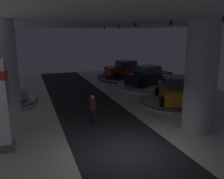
# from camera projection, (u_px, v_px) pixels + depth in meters

# --- Properties ---
(ground) EXTENTS (24.00, 44.00, 0.06)m
(ground) POSITION_uv_depth(u_px,v_px,m) (127.00, 153.00, 10.05)
(ground) COLOR silver
(ceiling_with_spotlights) EXTENTS (24.00, 44.00, 0.39)m
(ceiling_with_spotlights) POSITION_uv_depth(u_px,v_px,m) (130.00, 13.00, 8.78)
(ceiling_with_spotlights) COLOR silver
(column_left) EXTENTS (1.44, 1.44, 5.50)m
(column_left) POSITION_uv_depth(u_px,v_px,m) (3.00, 78.00, 11.45)
(column_left) COLOR silver
(column_left) RESTS_ON ground
(column_right) EXTENTS (1.55, 1.55, 5.50)m
(column_right) POSITION_uv_depth(u_px,v_px,m) (201.00, 77.00, 11.81)
(column_right) COLOR #ADADB2
(column_right) RESTS_ON ground
(display_platform_far_right) EXTENTS (5.88, 5.88, 0.32)m
(display_platform_far_right) POSITION_uv_depth(u_px,v_px,m) (148.00, 86.00, 21.90)
(display_platform_far_right) COLOR silver
(display_platform_far_right) RESTS_ON ground
(display_car_far_right) EXTENTS (4.51, 3.02, 1.71)m
(display_car_far_right) POSITION_uv_depth(u_px,v_px,m) (148.00, 76.00, 21.67)
(display_car_far_right) COLOR black
(display_car_far_right) RESTS_ON display_platform_far_right
(display_platform_deep_right) EXTENTS (6.06, 6.06, 0.28)m
(display_platform_deep_right) POSITION_uv_depth(u_px,v_px,m) (125.00, 77.00, 26.33)
(display_platform_deep_right) COLOR #333338
(display_platform_deep_right) RESTS_ON ground
(display_car_deep_right) EXTENTS (4.35, 2.51, 1.71)m
(display_car_deep_right) POSITION_uv_depth(u_px,v_px,m) (125.00, 69.00, 26.14)
(display_car_deep_right) COLOR maroon
(display_car_deep_right) RESTS_ON display_platform_deep_right
(display_platform_mid_right) EXTENTS (4.63, 4.63, 0.26)m
(display_platform_mid_right) POSITION_uv_depth(u_px,v_px,m) (173.00, 103.00, 16.72)
(display_platform_mid_right) COLOR #B7B7BC
(display_platform_mid_right) RESTS_ON ground
(display_car_mid_right) EXTENTS (3.45, 4.57, 1.71)m
(display_car_mid_right) POSITION_uv_depth(u_px,v_px,m) (174.00, 90.00, 16.55)
(display_car_mid_right) COLOR #B77519
(display_car_mid_right) RESTS_ON display_platform_mid_right
(visitor_walking_near) EXTENTS (0.32, 0.32, 1.59)m
(visitor_walking_near) POSITION_uv_depth(u_px,v_px,m) (93.00, 107.00, 13.14)
(visitor_walking_near) COLOR black
(visitor_walking_near) RESTS_ON ground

